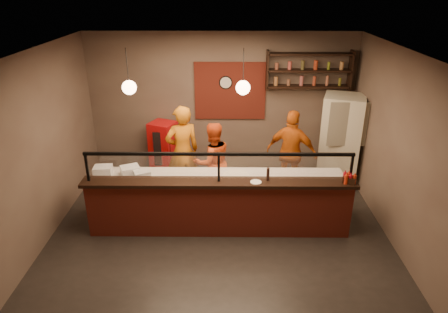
{
  "coord_description": "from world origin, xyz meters",
  "views": [
    {
      "loc": [
        0.14,
        -6.33,
        4.2
      ],
      "look_at": [
        0.08,
        0.3,
        1.25
      ],
      "focal_mm": 32.0,
      "sensor_mm": 36.0,
      "label": 1
    }
  ],
  "objects_px": {
    "red_cooler": "(164,148)",
    "cook_right": "(291,153)",
    "pizza_dough": "(237,175)",
    "pepper_mill": "(268,174)",
    "cook_mid": "(213,162)",
    "condiment_caddy": "(349,180)",
    "cook_left": "(183,151)",
    "fridge": "(340,140)",
    "wall_clock": "(226,82)"
  },
  "relations": [
    {
      "from": "pizza_dough",
      "to": "fridge",
      "type": "bearing_deg",
      "value": 34.08
    },
    {
      "from": "condiment_caddy",
      "to": "cook_mid",
      "type": "bearing_deg",
      "value": 150.79
    },
    {
      "from": "cook_mid",
      "to": "red_cooler",
      "type": "bearing_deg",
      "value": -68.62
    },
    {
      "from": "wall_clock",
      "to": "red_cooler",
      "type": "relative_size",
      "value": 0.24
    },
    {
      "from": "cook_left",
      "to": "red_cooler",
      "type": "height_order",
      "value": "cook_left"
    },
    {
      "from": "cook_left",
      "to": "red_cooler",
      "type": "relative_size",
      "value": 1.54
    },
    {
      "from": "cook_mid",
      "to": "fridge",
      "type": "bearing_deg",
      "value": 172.35
    },
    {
      "from": "cook_right",
      "to": "fridge",
      "type": "relative_size",
      "value": 0.91
    },
    {
      "from": "cook_mid",
      "to": "cook_right",
      "type": "bearing_deg",
      "value": 167.2
    },
    {
      "from": "cook_left",
      "to": "cook_mid",
      "type": "height_order",
      "value": "cook_left"
    },
    {
      "from": "cook_right",
      "to": "fridge",
      "type": "xyz_separation_m",
      "value": [
        1.12,
        0.48,
        0.09
      ]
    },
    {
      "from": "cook_left",
      "to": "pepper_mill",
      "type": "bearing_deg",
      "value": 115.17
    },
    {
      "from": "cook_right",
      "to": "pizza_dough",
      "type": "distance_m",
      "value": 1.58
    },
    {
      "from": "cook_mid",
      "to": "pepper_mill",
      "type": "height_order",
      "value": "cook_mid"
    },
    {
      "from": "red_cooler",
      "to": "pepper_mill",
      "type": "xyz_separation_m",
      "value": [
        2.16,
        -2.42,
        0.55
      ]
    },
    {
      "from": "cook_mid",
      "to": "condiment_caddy",
      "type": "xyz_separation_m",
      "value": [
        2.36,
        -1.32,
        0.29
      ]
    },
    {
      "from": "cook_left",
      "to": "pizza_dough",
      "type": "bearing_deg",
      "value": 115.75
    },
    {
      "from": "cook_mid",
      "to": "red_cooler",
      "type": "relative_size",
      "value": 1.32
    },
    {
      "from": "fridge",
      "to": "wall_clock",
      "type": "bearing_deg",
      "value": -178.08
    },
    {
      "from": "wall_clock",
      "to": "pizza_dough",
      "type": "xyz_separation_m",
      "value": [
        0.21,
        -2.23,
        -1.19
      ]
    },
    {
      "from": "fridge",
      "to": "pizza_dough",
      "type": "bearing_deg",
      "value": -128.61
    },
    {
      "from": "pizza_dough",
      "to": "pepper_mill",
      "type": "distance_m",
      "value": 0.77
    },
    {
      "from": "cook_right",
      "to": "pepper_mill",
      "type": "distance_m",
      "value": 1.71
    },
    {
      "from": "wall_clock",
      "to": "fridge",
      "type": "xyz_separation_m",
      "value": [
        2.5,
        -0.69,
        -1.1
      ]
    },
    {
      "from": "wall_clock",
      "to": "red_cooler",
      "type": "distance_m",
      "value": 2.07
    },
    {
      "from": "condiment_caddy",
      "to": "pepper_mill",
      "type": "distance_m",
      "value": 1.37
    },
    {
      "from": "cook_right",
      "to": "cook_mid",
      "type": "bearing_deg",
      "value": 34.02
    },
    {
      "from": "fridge",
      "to": "red_cooler",
      "type": "xyz_separation_m",
      "value": [
        -3.93,
        0.38,
        -0.37
      ]
    },
    {
      "from": "red_cooler",
      "to": "condiment_caddy",
      "type": "height_order",
      "value": "red_cooler"
    },
    {
      "from": "wall_clock",
      "to": "cook_right",
      "type": "bearing_deg",
      "value": -40.2
    },
    {
      "from": "condiment_caddy",
      "to": "pizza_dough",
      "type": "bearing_deg",
      "value": 163.44
    },
    {
      "from": "cook_right",
      "to": "condiment_caddy",
      "type": "relative_size",
      "value": 8.83
    },
    {
      "from": "cook_mid",
      "to": "fridge",
      "type": "xyz_separation_m",
      "value": [
        2.76,
        0.79,
        0.17
      ]
    },
    {
      "from": "cook_mid",
      "to": "cook_right",
      "type": "height_order",
      "value": "cook_right"
    },
    {
      "from": "cook_right",
      "to": "pizza_dough",
      "type": "bearing_deg",
      "value": 65.74
    },
    {
      "from": "red_cooler",
      "to": "pizza_dough",
      "type": "bearing_deg",
      "value": -26.2
    },
    {
      "from": "cook_mid",
      "to": "pepper_mill",
      "type": "bearing_deg",
      "value": 104.75
    },
    {
      "from": "wall_clock",
      "to": "condiment_caddy",
      "type": "distance_m",
      "value": 3.63
    },
    {
      "from": "cook_left",
      "to": "condiment_caddy",
      "type": "height_order",
      "value": "cook_left"
    },
    {
      "from": "cook_right",
      "to": "cook_left",
      "type": "bearing_deg",
      "value": 25.53
    },
    {
      "from": "cook_mid",
      "to": "red_cooler",
      "type": "height_order",
      "value": "cook_mid"
    },
    {
      "from": "pizza_dough",
      "to": "red_cooler",
      "type": "bearing_deg",
      "value": 130.43
    },
    {
      "from": "cook_mid",
      "to": "fridge",
      "type": "height_order",
      "value": "fridge"
    },
    {
      "from": "cook_left",
      "to": "condiment_caddy",
      "type": "distance_m",
      "value": 3.36
    },
    {
      "from": "fridge",
      "to": "cook_mid",
      "type": "bearing_deg",
      "value": -146.7
    },
    {
      "from": "red_cooler",
      "to": "cook_right",
      "type": "bearing_deg",
      "value": 6.42
    },
    {
      "from": "wall_clock",
      "to": "fridge",
      "type": "bearing_deg",
      "value": -15.39
    },
    {
      "from": "fridge",
      "to": "red_cooler",
      "type": "distance_m",
      "value": 3.96
    },
    {
      "from": "cook_left",
      "to": "cook_right",
      "type": "xyz_separation_m",
      "value": [
        2.26,
        0.09,
        -0.06
      ]
    },
    {
      "from": "wall_clock",
      "to": "fridge",
      "type": "distance_m",
      "value": 2.82
    }
  ]
}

